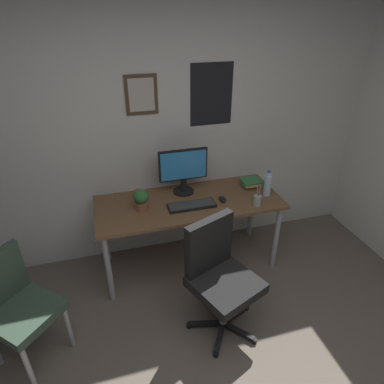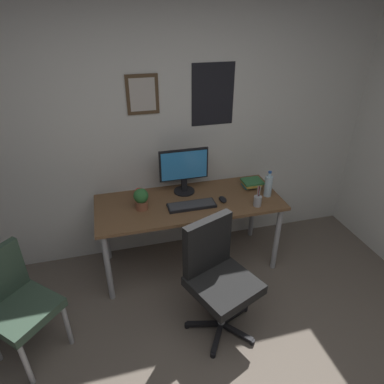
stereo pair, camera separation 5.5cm
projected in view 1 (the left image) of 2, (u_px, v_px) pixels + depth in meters
The scene contains 12 objects.
wall_back at pixel (160, 128), 3.12m from camera, with size 4.40×0.10×2.60m.
desk at pixel (189, 208), 3.12m from camera, with size 1.70×0.68×0.73m.
office_chair at pixel (219, 272), 2.55m from camera, with size 0.60×0.61×0.95m.
side_chair at pixel (15, 304), 2.32m from camera, with size 0.59×0.59×0.88m.
monitor at pixel (183, 169), 3.12m from camera, with size 0.46×0.20×0.43m.
keyboard at pixel (192, 205), 2.99m from camera, with size 0.43×0.15×0.03m.
computer_mouse at pixel (223, 199), 3.08m from camera, with size 0.06×0.11×0.04m.
water_bottle at pixel (268, 185), 3.13m from camera, with size 0.07×0.07×0.25m.
coffee_mug_near at pixel (139, 194), 3.11m from camera, with size 0.11×0.07×0.09m.
potted_plant at pixel (141, 199), 2.91m from camera, with size 0.13×0.13×0.19m.
pen_cup at pixel (257, 200), 3.00m from camera, with size 0.07×0.07×0.20m.
book_stack_left at pixel (250, 183), 3.31m from camera, with size 0.19×0.17×0.07m.
Camera 1 is at (-0.54, -0.82, 2.31)m, focal length 31.42 mm.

